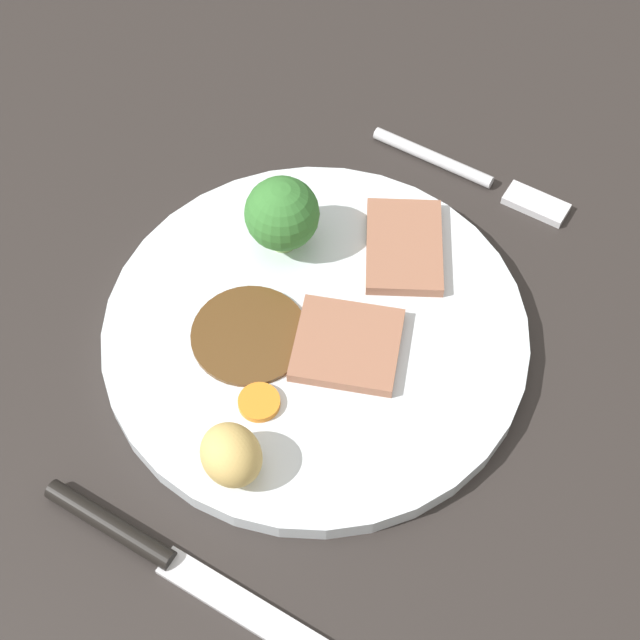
{
  "coord_description": "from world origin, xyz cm",
  "views": [
    {
      "loc": [
        30.69,
        17.18,
        55.72
      ],
      "look_at": [
        2.73,
        0.34,
        6.0
      ],
      "focal_mm": 53.58,
      "sensor_mm": 36.0,
      "label": 1
    }
  ],
  "objects_px": {
    "roast_potato_left": "(231,455)",
    "carrot_coin_front": "(259,402)",
    "broccoli_floret": "(282,214)",
    "knife": "(158,554)",
    "meat_slice_under": "(404,246)",
    "meat_slice_main": "(347,345)",
    "fork": "(474,176)",
    "dinner_plate": "(320,335)"
  },
  "relations": [
    {
      "from": "meat_slice_main",
      "to": "fork",
      "type": "bearing_deg",
      "value": 179.17
    },
    {
      "from": "carrot_coin_front",
      "to": "fork",
      "type": "distance_m",
      "value": 0.24
    },
    {
      "from": "meat_slice_under",
      "to": "fork",
      "type": "height_order",
      "value": "meat_slice_under"
    },
    {
      "from": "meat_slice_under",
      "to": "knife",
      "type": "xyz_separation_m",
      "value": [
        0.25,
        -0.02,
        -0.01
      ]
    },
    {
      "from": "carrot_coin_front",
      "to": "fork",
      "type": "relative_size",
      "value": 0.17
    },
    {
      "from": "meat_slice_main",
      "to": "roast_potato_left",
      "type": "relative_size",
      "value": 1.66
    },
    {
      "from": "meat_slice_under",
      "to": "broccoli_floret",
      "type": "bearing_deg",
      "value": -63.13
    },
    {
      "from": "dinner_plate",
      "to": "broccoli_floret",
      "type": "relative_size",
      "value": 4.89
    },
    {
      "from": "meat_slice_main",
      "to": "carrot_coin_front",
      "type": "bearing_deg",
      "value": -22.64
    },
    {
      "from": "broccoli_floret",
      "to": "knife",
      "type": "height_order",
      "value": "broccoli_floret"
    },
    {
      "from": "fork",
      "to": "knife",
      "type": "xyz_separation_m",
      "value": [
        0.34,
        -0.03,
        0.0
      ]
    },
    {
      "from": "meat_slice_under",
      "to": "fork",
      "type": "bearing_deg",
      "value": 174.54
    },
    {
      "from": "carrot_coin_front",
      "to": "broccoli_floret",
      "type": "distance_m",
      "value": 0.13
    },
    {
      "from": "meat_slice_main",
      "to": "broccoli_floret",
      "type": "distance_m",
      "value": 0.1
    },
    {
      "from": "roast_potato_left",
      "to": "carrot_coin_front",
      "type": "xyz_separation_m",
      "value": [
        -0.04,
        -0.01,
        -0.02
      ]
    },
    {
      "from": "fork",
      "to": "knife",
      "type": "bearing_deg",
      "value": -94.36
    },
    {
      "from": "carrot_coin_front",
      "to": "fork",
      "type": "bearing_deg",
      "value": 173.3
    },
    {
      "from": "meat_slice_under",
      "to": "carrot_coin_front",
      "type": "relative_size",
      "value": 2.95
    },
    {
      "from": "dinner_plate",
      "to": "meat_slice_main",
      "type": "distance_m",
      "value": 0.02
    },
    {
      "from": "meat_slice_main",
      "to": "broccoli_floret",
      "type": "bearing_deg",
      "value": -122.42
    },
    {
      "from": "dinner_plate",
      "to": "meat_slice_main",
      "type": "height_order",
      "value": "meat_slice_main"
    },
    {
      "from": "meat_slice_main",
      "to": "broccoli_floret",
      "type": "height_order",
      "value": "broccoli_floret"
    },
    {
      "from": "carrot_coin_front",
      "to": "broccoli_floret",
      "type": "xyz_separation_m",
      "value": [
        -0.11,
        -0.05,
        0.03
      ]
    },
    {
      "from": "carrot_coin_front",
      "to": "knife",
      "type": "bearing_deg",
      "value": 0.04
    },
    {
      "from": "meat_slice_under",
      "to": "broccoli_floret",
      "type": "height_order",
      "value": "broccoli_floret"
    },
    {
      "from": "carrot_coin_front",
      "to": "dinner_plate",
      "type": "bearing_deg",
      "value": 176.76
    },
    {
      "from": "broccoli_floret",
      "to": "knife",
      "type": "relative_size",
      "value": 0.3
    },
    {
      "from": "meat_slice_under",
      "to": "fork",
      "type": "xyz_separation_m",
      "value": [
        -0.09,
        0.01,
        -0.01
      ]
    },
    {
      "from": "broccoli_floret",
      "to": "knife",
      "type": "bearing_deg",
      "value": 13.74
    },
    {
      "from": "dinner_plate",
      "to": "broccoli_floret",
      "type": "height_order",
      "value": "broccoli_floret"
    },
    {
      "from": "dinner_plate",
      "to": "broccoli_floret",
      "type": "xyz_separation_m",
      "value": [
        -0.05,
        -0.06,
        0.04
      ]
    },
    {
      "from": "meat_slice_under",
      "to": "meat_slice_main",
      "type": "bearing_deg",
      "value": 4.15
    },
    {
      "from": "broccoli_floret",
      "to": "fork",
      "type": "relative_size",
      "value": 0.36
    },
    {
      "from": "meat_slice_main",
      "to": "carrot_coin_front",
      "type": "height_order",
      "value": "meat_slice_main"
    },
    {
      "from": "roast_potato_left",
      "to": "knife",
      "type": "bearing_deg",
      "value": -9.35
    },
    {
      "from": "roast_potato_left",
      "to": "fork",
      "type": "relative_size",
      "value": 0.26
    },
    {
      "from": "roast_potato_left",
      "to": "meat_slice_main",
      "type": "bearing_deg",
      "value": 171.63
    },
    {
      "from": "meat_slice_under",
      "to": "knife",
      "type": "distance_m",
      "value": 0.25
    },
    {
      "from": "meat_slice_under",
      "to": "broccoli_floret",
      "type": "relative_size",
      "value": 1.36
    },
    {
      "from": "meat_slice_under",
      "to": "fork",
      "type": "distance_m",
      "value": 0.09
    },
    {
      "from": "knife",
      "to": "dinner_plate",
      "type": "bearing_deg",
      "value": 88.47
    },
    {
      "from": "roast_potato_left",
      "to": "fork",
      "type": "distance_m",
      "value": 0.28
    }
  ]
}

